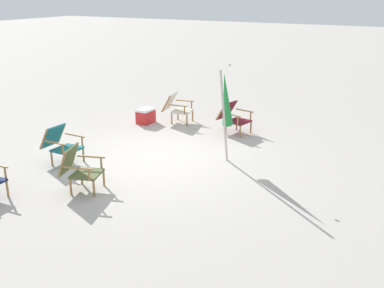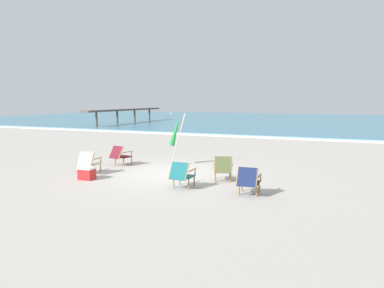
{
  "view_description": "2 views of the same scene",
  "coord_description": "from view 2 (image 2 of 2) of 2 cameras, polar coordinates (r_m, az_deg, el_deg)",
  "views": [
    {
      "loc": [
        7.53,
        4.98,
        3.43
      ],
      "look_at": [
        0.65,
        1.2,
        0.72
      ],
      "focal_mm": 42.0,
      "sensor_mm": 36.0,
      "label": 1
    },
    {
      "loc": [
        5.08,
        -10.4,
        2.53
      ],
      "look_at": [
        0.28,
        1.32,
        0.9
      ],
      "focal_mm": 32.0,
      "sensor_mm": 36.0,
      "label": 2
    }
  ],
  "objects": [
    {
      "name": "beach_chair_back_right",
      "position": [
        13.56,
        -11.9,
        -1.76
      ],
      "size": [
        0.72,
        0.87,
        0.77
      ],
      "color": "maroon",
      "rests_on": "ground"
    },
    {
      "name": "beach_chair_mid_center",
      "position": [
        9.85,
        -1.74,
        -5.02
      ],
      "size": [
        0.6,
        0.76,
        0.78
      ],
      "color": "#196066",
      "rests_on": "ground"
    },
    {
      "name": "beach_chair_front_left",
      "position": [
        12.27,
        -16.85,
        -2.86
      ],
      "size": [
        0.69,
        0.84,
        0.78
      ],
      "color": "beige",
      "rests_on": "ground"
    },
    {
      "name": "ground_plane",
      "position": [
        11.85,
        -3.68,
        -5.0
      ],
      "size": [
        80.0,
        80.0,
        0.0
      ],
      "primitive_type": "plane",
      "color": "#B2AAA0"
    },
    {
      "name": "pier_distant",
      "position": [
        36.65,
        -10.92,
        5.5
      ],
      "size": [
        0.9,
        13.16,
        1.6
      ],
      "color": "brown",
      "rests_on": "ground"
    },
    {
      "name": "beach_chair_far_center",
      "position": [
        9.24,
        9.36,
        -5.94
      ],
      "size": [
        0.62,
        0.79,
        0.78
      ],
      "color": "#19234C",
      "rests_on": "ground"
    },
    {
      "name": "umbrella_furled_green",
      "position": [
        13.06,
        -2.75,
        2.12
      ],
      "size": [
        0.68,
        0.28,
        2.06
      ],
      "color": "#B7B2A8",
      "rests_on": "ground"
    },
    {
      "name": "cooler_box",
      "position": [
        11.49,
        -17.12,
        -4.68
      ],
      "size": [
        0.49,
        0.35,
        0.4
      ],
      "color": "red",
      "rests_on": "ground"
    },
    {
      "name": "surf_band",
      "position": [
        23.92,
        9.88,
        1.24
      ],
      "size": [
        80.0,
        1.1,
        0.06
      ],
      "primitive_type": "cube",
      "color": "white",
      "rests_on": "ground"
    },
    {
      "name": "sea",
      "position": [
        43.9,
        15.62,
        3.84
      ],
      "size": [
        80.0,
        40.0,
        0.1
      ],
      "primitive_type": "cube",
      "color": "teal",
      "rests_on": "ground"
    },
    {
      "name": "beach_chair_back_left",
      "position": [
        10.71,
        5.17,
        -3.99
      ],
      "size": [
        0.76,
        0.83,
        0.81
      ],
      "color": "#515B33",
      "rests_on": "ground"
    }
  ]
}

